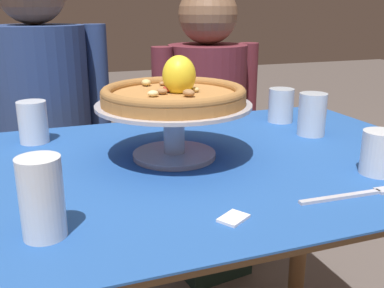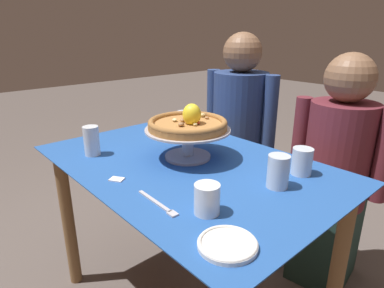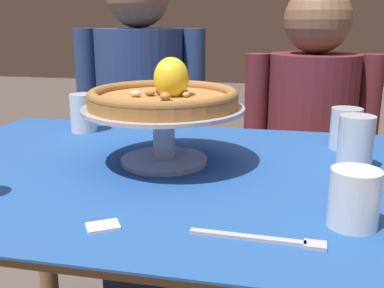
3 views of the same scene
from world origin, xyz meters
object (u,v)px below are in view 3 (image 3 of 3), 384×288
dinner_fork (265,239)px  water_glass_front_right (354,202)px  water_glass_back_left (84,115)px  water_glass_side_right (355,146)px  pizza_stand (164,126)px  diner_right (307,167)px  sugar_packet (103,226)px  diner_left (142,144)px  pizza (164,96)px  water_glass_back_right (345,131)px

dinner_fork → water_glass_front_right: bearing=31.8°
water_glass_front_right → dinner_fork: bearing=-148.2°
water_glass_back_left → water_glass_side_right: bearing=-14.5°
pizza_stand → diner_right: bearing=62.3°
sugar_packet → water_glass_side_right: bearing=43.0°
water_glass_front_right → diner_left: diner_left is taller
water_glass_side_right → water_glass_front_right: (-0.04, -0.30, -0.01)m
pizza_stand → water_glass_back_left: (-0.31, 0.24, -0.04)m
water_glass_back_left → water_glass_front_right: 0.84m
sugar_packet → diner_right: diner_right is taller
pizza → sugar_packet: bearing=-91.1°
water_glass_side_right → water_glass_back_left: (-0.72, 0.19, -0.00)m
diner_right → pizza_stand: bearing=-117.7°
water_glass_back_right → sugar_packet: water_glass_back_right is taller
diner_left → diner_right: (0.62, 0.01, -0.05)m
pizza → diner_left: (-0.27, 0.65, -0.30)m
water_glass_back_right → dinner_fork: size_ratio=0.51×
water_glass_front_right → sugar_packet: 0.39m
water_glass_back_left → pizza_stand: bearing=-37.9°
pizza → dinner_fork: bearing=-53.7°
sugar_packet → water_glass_back_left: bearing=117.6°
pizza_stand → diner_left: diner_left is taller
pizza → sugar_packet: pizza is taller
water_glass_side_right → water_glass_front_right: bearing=-97.4°
dinner_fork → diner_right: 1.02m
dinner_fork → water_glass_side_right: bearing=66.1°
water_glass_side_right → pizza: bearing=-172.9°
water_glass_side_right → dinner_fork: 0.42m
pizza_stand → water_glass_back_left: pizza_stand is taller
dinner_fork → water_glass_back_right: bearing=72.8°
water_glass_back_left → diner_left: (0.03, 0.41, -0.20)m
pizza_stand → diner_left: size_ratio=0.28×
pizza_stand → water_glass_front_right: (0.37, -0.25, -0.04)m
pizza → water_glass_back_right: 0.47m
water_glass_side_right → water_glass_back_left: 0.74m
dinner_fork → diner_right: diner_right is taller
water_glass_back_right → water_glass_front_right: 0.46m
pizza_stand → water_glass_back_left: 0.39m
pizza_stand → water_glass_side_right: bearing=7.2°
pizza_stand → diner_right: size_ratio=0.30×
water_glass_back_right → dinner_fork: 0.57m
water_glass_side_right → sugar_packet: 0.57m
water_glass_back_right → sugar_packet: (-0.41, -0.55, -0.04)m
diner_left → diner_right: diner_left is taller
water_glass_back_right → water_glass_side_right: (0.00, -0.16, 0.01)m
water_glass_back_right → diner_right: diner_right is taller
dinner_fork → diner_left: bearing=117.7°
pizza_stand → water_glass_back_left: bearing=142.1°
pizza_stand → water_glass_back_right: pizza_stand is taller
pizza_stand → water_glass_back_right: bearing=27.1°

